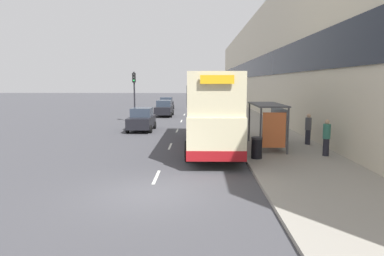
{
  "coord_description": "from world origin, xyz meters",
  "views": [
    {
      "loc": [
        1.72,
        -11.41,
        3.84
      ],
      "look_at": [
        1.12,
        18.58,
        -0.19
      ],
      "focal_mm": 32.0,
      "sensor_mm": 36.0,
      "label": 1
    }
  ],
  "objects_px": {
    "litter_bin": "(257,148)",
    "pedestrian_2": "(243,123)",
    "pedestrian_1": "(273,124)",
    "pedestrian_3": "(326,137)",
    "traffic_light_far_kerb": "(134,89)",
    "bus_shelter": "(271,118)",
    "car_2": "(205,114)",
    "car_0": "(164,108)",
    "pedestrian_4": "(286,128)",
    "car_3": "(142,120)",
    "double_decker_bus_near": "(212,109)",
    "car_1": "(166,104)",
    "pedestrian_at_shelter": "(308,129)"
  },
  "relations": [
    {
      "from": "litter_bin",
      "to": "pedestrian_2",
      "type": "bearing_deg",
      "value": 87.87
    },
    {
      "from": "pedestrian_1",
      "to": "pedestrian_3",
      "type": "xyz_separation_m",
      "value": [
        1.34,
        -6.39,
        0.09
      ]
    },
    {
      "from": "litter_bin",
      "to": "traffic_light_far_kerb",
      "type": "distance_m",
      "value": 18.5
    },
    {
      "from": "bus_shelter",
      "to": "traffic_light_far_kerb",
      "type": "xyz_separation_m",
      "value": [
        -10.17,
        13.34,
        1.36
      ]
    },
    {
      "from": "pedestrian_2",
      "to": "pedestrian_3",
      "type": "height_order",
      "value": "pedestrian_3"
    },
    {
      "from": "car_2",
      "to": "pedestrian_3",
      "type": "xyz_separation_m",
      "value": [
        5.81,
        -15.17,
        0.23
      ]
    },
    {
      "from": "traffic_light_far_kerb",
      "to": "pedestrian_3",
      "type": "bearing_deg",
      "value": -50.62
    },
    {
      "from": "car_0",
      "to": "pedestrian_1",
      "type": "xyz_separation_m",
      "value": [
        9.04,
        -15.04,
        0.11
      ]
    },
    {
      "from": "pedestrian_4",
      "to": "car_3",
      "type": "bearing_deg",
      "value": 150.99
    },
    {
      "from": "car_2",
      "to": "pedestrian_3",
      "type": "bearing_deg",
      "value": -69.05
    },
    {
      "from": "double_decker_bus_near",
      "to": "car_1",
      "type": "bearing_deg",
      "value": 100.81
    },
    {
      "from": "traffic_light_far_kerb",
      "to": "litter_bin",
      "type": "bearing_deg",
      "value": -60.76
    },
    {
      "from": "car_2",
      "to": "pedestrian_at_shelter",
      "type": "xyz_separation_m",
      "value": [
        5.9,
        -11.98,
        0.23
      ]
    },
    {
      "from": "double_decker_bus_near",
      "to": "pedestrian_2",
      "type": "height_order",
      "value": "double_decker_bus_near"
    },
    {
      "from": "double_decker_bus_near",
      "to": "car_3",
      "type": "relative_size",
      "value": 2.93
    },
    {
      "from": "car_0",
      "to": "pedestrian_4",
      "type": "relative_size",
      "value": 2.56
    },
    {
      "from": "car_3",
      "to": "pedestrian_2",
      "type": "relative_size",
      "value": 2.33
    },
    {
      "from": "pedestrian_1",
      "to": "pedestrian_4",
      "type": "height_order",
      "value": "pedestrian_1"
    },
    {
      "from": "car_3",
      "to": "litter_bin",
      "type": "xyz_separation_m",
      "value": [
        7.37,
        -10.44,
        -0.22
      ]
    },
    {
      "from": "car_1",
      "to": "pedestrian_2",
      "type": "relative_size",
      "value": 2.3
    },
    {
      "from": "litter_bin",
      "to": "traffic_light_far_kerb",
      "type": "xyz_separation_m",
      "value": [
        -8.95,
        15.99,
        2.57
      ]
    },
    {
      "from": "pedestrian_1",
      "to": "pedestrian_2",
      "type": "distance_m",
      "value": 2.06
    },
    {
      "from": "car_3",
      "to": "pedestrian_2",
      "type": "bearing_deg",
      "value": 159.73
    },
    {
      "from": "bus_shelter",
      "to": "pedestrian_at_shelter",
      "type": "relative_size",
      "value": 2.28
    },
    {
      "from": "traffic_light_far_kerb",
      "to": "double_decker_bus_near",
      "type": "bearing_deg",
      "value": -61.2
    },
    {
      "from": "car_1",
      "to": "pedestrian_at_shelter",
      "type": "distance_m",
      "value": 29.48
    },
    {
      "from": "pedestrian_1",
      "to": "traffic_light_far_kerb",
      "type": "relative_size",
      "value": 0.35
    },
    {
      "from": "bus_shelter",
      "to": "car_0",
      "type": "height_order",
      "value": "bus_shelter"
    },
    {
      "from": "car_0",
      "to": "pedestrian_3",
      "type": "relative_size",
      "value": 2.32
    },
    {
      "from": "double_decker_bus_near",
      "to": "car_3",
      "type": "distance_m",
      "value": 8.86
    },
    {
      "from": "car_1",
      "to": "car_2",
      "type": "bearing_deg",
      "value": 108.62
    },
    {
      "from": "car_0",
      "to": "pedestrian_3",
      "type": "distance_m",
      "value": 23.81
    },
    {
      "from": "car_1",
      "to": "car_2",
      "type": "distance_m",
      "value": 16.18
    },
    {
      "from": "double_decker_bus_near",
      "to": "car_1",
      "type": "height_order",
      "value": "double_decker_bus_near"
    },
    {
      "from": "bus_shelter",
      "to": "pedestrian_at_shelter",
      "type": "distance_m",
      "value": 2.87
    },
    {
      "from": "pedestrian_1",
      "to": "litter_bin",
      "type": "distance_m",
      "value": 7.44
    },
    {
      "from": "car_0",
      "to": "pedestrian_2",
      "type": "distance_m",
      "value": 16.12
    },
    {
      "from": "car_1",
      "to": "litter_bin",
      "type": "distance_m",
      "value": 32.05
    },
    {
      "from": "car_0",
      "to": "pedestrian_3",
      "type": "bearing_deg",
      "value": 115.82
    },
    {
      "from": "pedestrian_1",
      "to": "pedestrian_4",
      "type": "relative_size",
      "value": 1.0
    },
    {
      "from": "car_1",
      "to": "traffic_light_far_kerb",
      "type": "height_order",
      "value": "traffic_light_far_kerb"
    },
    {
      "from": "double_decker_bus_near",
      "to": "car_1",
      "type": "relative_size",
      "value": 2.98
    },
    {
      "from": "pedestrian_4",
      "to": "litter_bin",
      "type": "bearing_deg",
      "value": -118.11
    },
    {
      "from": "car_0",
      "to": "pedestrian_at_shelter",
      "type": "distance_m",
      "value": 21.03
    },
    {
      "from": "bus_shelter",
      "to": "litter_bin",
      "type": "distance_m",
      "value": 3.16
    },
    {
      "from": "bus_shelter",
      "to": "double_decker_bus_near",
      "type": "bearing_deg",
      "value": 165.88
    },
    {
      "from": "pedestrian_1",
      "to": "pedestrian_4",
      "type": "xyz_separation_m",
      "value": [
        0.35,
        -2.17,
        -0.0
      ]
    },
    {
      "from": "car_0",
      "to": "car_2",
      "type": "height_order",
      "value": "car_0"
    },
    {
      "from": "car_3",
      "to": "pedestrian_at_shelter",
      "type": "xyz_separation_m",
      "value": [
        11.07,
        -6.57,
        0.19
      ]
    },
    {
      "from": "car_2",
      "to": "pedestrian_2",
      "type": "bearing_deg",
      "value": -73.23
    }
  ]
}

